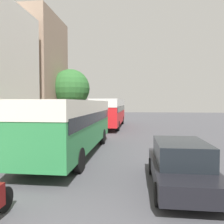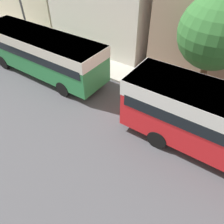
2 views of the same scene
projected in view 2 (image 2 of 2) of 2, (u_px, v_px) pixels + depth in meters
name	position (u px, v px, depth m)	size (l,w,h in m)	color
sidewalk	(5.00, 32.00, 21.86)	(2.20, 120.00, 0.15)	#B2ADA3
bus_lead	(40.00, 49.00, 14.81)	(2.66, 9.85, 2.91)	#2D8447
street_tree	(216.00, 33.00, 10.95)	(3.83, 3.83, 6.01)	brown
lamp_post	(20.00, 2.00, 16.89)	(0.36, 0.36, 5.99)	#47474C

